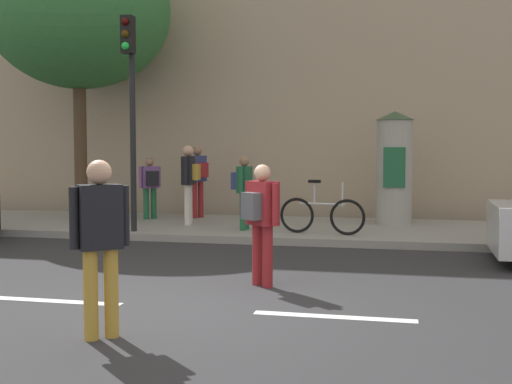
{
  "coord_description": "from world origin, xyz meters",
  "views": [
    {
      "loc": [
        2.35,
        -6.87,
        1.84
      ],
      "look_at": [
        0.39,
        2.0,
        1.24
      ],
      "focal_mm": 44.29,
      "sensor_mm": 36.0,
      "label": 1
    }
  ],
  "objects_px": {
    "traffic_light": "(130,88)",
    "pedestrian_in_light_jacket": "(243,186)",
    "pedestrian_tallest": "(198,175)",
    "bicycle_leaning": "(322,215)",
    "poster_column": "(394,167)",
    "pedestrian_in_red_top": "(150,183)",
    "pedestrian_with_backpack": "(189,177)",
    "pedestrian_with_bag": "(261,214)",
    "pedestrian_near_pole": "(100,234)",
    "street_tree": "(78,10)"
  },
  "relations": [
    {
      "from": "pedestrian_with_bag",
      "to": "pedestrian_near_pole",
      "type": "relative_size",
      "value": 0.94
    },
    {
      "from": "poster_column",
      "to": "pedestrian_with_backpack",
      "type": "height_order",
      "value": "poster_column"
    },
    {
      "from": "pedestrian_in_red_top",
      "to": "traffic_light",
      "type": "bearing_deg",
      "value": -77.05
    },
    {
      "from": "traffic_light",
      "to": "pedestrian_tallest",
      "type": "xyz_separation_m",
      "value": [
        0.51,
        2.89,
        -1.87
      ]
    },
    {
      "from": "pedestrian_with_backpack",
      "to": "bicycle_leaning",
      "type": "xyz_separation_m",
      "value": [
        3.13,
        -0.98,
        -0.69
      ]
    },
    {
      "from": "pedestrian_tallest",
      "to": "bicycle_leaning",
      "type": "xyz_separation_m",
      "value": [
        3.37,
        -2.38,
        -0.69
      ]
    },
    {
      "from": "traffic_light",
      "to": "street_tree",
      "type": "relative_size",
      "value": 0.63
    },
    {
      "from": "street_tree",
      "to": "pedestrian_near_pole",
      "type": "height_order",
      "value": "street_tree"
    },
    {
      "from": "traffic_light",
      "to": "pedestrian_in_red_top",
      "type": "bearing_deg",
      "value": 102.95
    },
    {
      "from": "street_tree",
      "to": "pedestrian_tallest",
      "type": "xyz_separation_m",
      "value": [
        2.8,
        0.71,
        -4.01
      ]
    },
    {
      "from": "street_tree",
      "to": "pedestrian_with_backpack",
      "type": "height_order",
      "value": "street_tree"
    },
    {
      "from": "pedestrian_in_red_top",
      "to": "bicycle_leaning",
      "type": "bearing_deg",
      "value": -22.66
    },
    {
      "from": "pedestrian_with_backpack",
      "to": "pedestrian_tallest",
      "type": "height_order",
      "value": "pedestrian_tallest"
    },
    {
      "from": "traffic_light",
      "to": "pedestrian_in_red_top",
      "type": "height_order",
      "value": "traffic_light"
    },
    {
      "from": "street_tree",
      "to": "pedestrian_in_light_jacket",
      "type": "bearing_deg",
      "value": -17.0
    },
    {
      "from": "street_tree",
      "to": "pedestrian_near_pole",
      "type": "distance_m",
      "value": 10.81
    },
    {
      "from": "pedestrian_with_bag",
      "to": "pedestrian_in_red_top",
      "type": "xyz_separation_m",
      "value": [
        -4.1,
        6.23,
        0.05
      ]
    },
    {
      "from": "traffic_light",
      "to": "street_tree",
      "type": "bearing_deg",
      "value": 136.35
    },
    {
      "from": "pedestrian_in_red_top",
      "to": "pedestrian_tallest",
      "type": "xyz_separation_m",
      "value": [
        1.05,
        0.53,
        0.2
      ]
    },
    {
      "from": "pedestrian_with_bag",
      "to": "pedestrian_in_light_jacket",
      "type": "xyz_separation_m",
      "value": [
        -1.38,
        4.69,
        0.09
      ]
    },
    {
      "from": "traffic_light",
      "to": "bicycle_leaning",
      "type": "height_order",
      "value": "traffic_light"
    },
    {
      "from": "traffic_light",
      "to": "pedestrian_with_bag",
      "type": "height_order",
      "value": "traffic_light"
    },
    {
      "from": "pedestrian_near_pole",
      "to": "pedestrian_in_red_top",
      "type": "xyz_separation_m",
      "value": [
        -3.07,
        8.88,
        0.01
      ]
    },
    {
      "from": "street_tree",
      "to": "pedestrian_tallest",
      "type": "distance_m",
      "value": 4.94
    },
    {
      "from": "street_tree",
      "to": "bicycle_leaning",
      "type": "bearing_deg",
      "value": -15.13
    },
    {
      "from": "poster_column",
      "to": "pedestrian_in_red_top",
      "type": "distance_m",
      "value": 5.85
    },
    {
      "from": "pedestrian_with_bag",
      "to": "pedestrian_in_light_jacket",
      "type": "distance_m",
      "value": 4.89
    },
    {
      "from": "pedestrian_near_pole",
      "to": "pedestrian_with_backpack",
      "type": "xyz_separation_m",
      "value": [
        -1.78,
        8.02,
        0.2
      ]
    },
    {
      "from": "pedestrian_near_pole",
      "to": "bicycle_leaning",
      "type": "relative_size",
      "value": 0.99
    },
    {
      "from": "pedestrian_in_red_top",
      "to": "pedestrian_tallest",
      "type": "relative_size",
      "value": 0.83
    },
    {
      "from": "poster_column",
      "to": "pedestrian_with_backpack",
      "type": "relative_size",
      "value": 1.43
    },
    {
      "from": "traffic_light",
      "to": "pedestrian_in_light_jacket",
      "type": "relative_size",
      "value": 2.81
    },
    {
      "from": "pedestrian_near_pole",
      "to": "poster_column",
      "type": "bearing_deg",
      "value": 73.2
    },
    {
      "from": "street_tree",
      "to": "pedestrian_in_red_top",
      "type": "relative_size",
      "value": 4.66
    },
    {
      "from": "pedestrian_tallest",
      "to": "pedestrian_near_pole",
      "type": "bearing_deg",
      "value": -77.92
    },
    {
      "from": "bicycle_leaning",
      "to": "pedestrian_with_bag",
      "type": "bearing_deg",
      "value": -94.15
    },
    {
      "from": "poster_column",
      "to": "pedestrian_in_red_top",
      "type": "bearing_deg",
      "value": -177.36
    },
    {
      "from": "street_tree",
      "to": "pedestrian_in_red_top",
      "type": "xyz_separation_m",
      "value": [
        1.75,
        0.18,
        -4.2
      ]
    },
    {
      "from": "pedestrian_tallest",
      "to": "pedestrian_in_red_top",
      "type": "bearing_deg",
      "value": -153.21
    },
    {
      "from": "poster_column",
      "to": "pedestrian_tallest",
      "type": "height_order",
      "value": "poster_column"
    },
    {
      "from": "pedestrian_tallest",
      "to": "pedestrian_with_bag",
      "type": "bearing_deg",
      "value": -65.75
    },
    {
      "from": "traffic_light",
      "to": "pedestrian_near_pole",
      "type": "relative_size",
      "value": 2.51
    },
    {
      "from": "pedestrian_tallest",
      "to": "pedestrian_in_light_jacket",
      "type": "distance_m",
      "value": 2.67
    },
    {
      "from": "street_tree",
      "to": "pedestrian_with_bag",
      "type": "bearing_deg",
      "value": -46.0
    },
    {
      "from": "bicycle_leaning",
      "to": "pedestrian_in_red_top",
      "type": "bearing_deg",
      "value": 157.34
    },
    {
      "from": "pedestrian_in_light_jacket",
      "to": "pedestrian_with_backpack",
      "type": "bearing_deg",
      "value": 154.7
    },
    {
      "from": "pedestrian_tallest",
      "to": "pedestrian_in_light_jacket",
      "type": "bearing_deg",
      "value": -51.2
    },
    {
      "from": "street_tree",
      "to": "pedestrian_near_pole",
      "type": "bearing_deg",
      "value": -61.05
    },
    {
      "from": "traffic_light",
      "to": "bicycle_leaning",
      "type": "bearing_deg",
      "value": 7.61
    },
    {
      "from": "pedestrian_near_pole",
      "to": "pedestrian_tallest",
      "type": "xyz_separation_m",
      "value": [
        -2.01,
        9.42,
        0.21
      ]
    }
  ]
}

